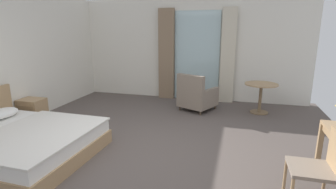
% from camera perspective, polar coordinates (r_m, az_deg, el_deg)
% --- Properties ---
extents(ground, '(6.66, 7.93, 0.10)m').
position_cam_1_polar(ground, '(4.24, -4.98, -13.66)').
color(ground, '#564C47').
extents(wall_back, '(6.26, 0.12, 2.71)m').
position_cam_1_polar(wall_back, '(7.36, 4.84, 9.59)').
color(wall_back, white).
rests_on(wall_back, ground).
extents(balcony_glass_door, '(1.22, 0.02, 2.39)m').
position_cam_1_polar(balcony_glass_door, '(7.26, 6.24, 8.21)').
color(balcony_glass_door, silver).
rests_on(balcony_glass_door, ground).
extents(curtain_panel_left, '(0.43, 0.10, 2.45)m').
position_cam_1_polar(curtain_panel_left, '(7.34, -0.36, 8.61)').
color(curtain_panel_left, '#897056').
rests_on(curtain_panel_left, ground).
extents(curtain_panel_right, '(0.37, 0.10, 2.45)m').
position_cam_1_polar(curtain_panel_right, '(7.08, 12.83, 8.07)').
color(curtain_panel_right, beige).
rests_on(curtain_panel_right, ground).
extents(bed, '(2.24, 1.90, 0.90)m').
position_cam_1_polar(bed, '(4.71, -30.07, -8.87)').
color(bed, tan).
rests_on(bed, ground).
extents(nightstand, '(0.47, 0.39, 0.52)m').
position_cam_1_polar(nightstand, '(6.14, -27.21, -3.22)').
color(nightstand, tan).
rests_on(nightstand, ground).
extents(desk_chair, '(0.47, 0.46, 0.88)m').
position_cam_1_polar(desk_chair, '(3.35, 30.14, -13.04)').
color(desk_chair, gray).
rests_on(desk_chair, ground).
extents(armchair_by_window, '(0.97, 0.99, 0.90)m').
position_cam_1_polar(armchair_by_window, '(6.36, 6.16, -0.38)').
color(armchair_by_window, gray).
rests_on(armchair_by_window, ground).
extents(round_cafe_table, '(0.74, 0.74, 0.70)m').
position_cam_1_polar(round_cafe_table, '(6.44, 19.44, 0.71)').
color(round_cafe_table, tan).
rests_on(round_cafe_table, ground).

